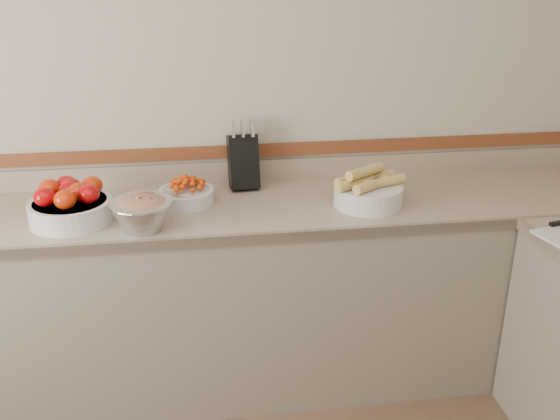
{
  "coord_description": "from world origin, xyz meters",
  "views": [
    {
      "loc": [
        0.03,
        -0.86,
        1.92
      ],
      "look_at": [
        0.35,
        1.35,
        1.0
      ],
      "focal_mm": 40.0,
      "sensor_mm": 36.0,
      "label": 1
    }
  ],
  "objects": [
    {
      "name": "back_wall",
      "position": [
        0.0,
        2.0,
        1.3
      ],
      "size": [
        4.0,
        0.0,
        4.0
      ],
      "primitive_type": "plane",
      "rotation": [
        1.57,
        0.0,
        0.0
      ],
      "color": "#ADA38F",
      "rests_on": "ground_plane"
    },
    {
      "name": "counter_back",
      "position": [
        0.0,
        1.68,
        0.45
      ],
      "size": [
        4.0,
        0.65,
        1.08
      ],
      "color": "gray",
      "rests_on": "ground_plane"
    },
    {
      "name": "knife_block",
      "position": [
        0.26,
        1.9,
        1.03
      ],
      "size": [
        0.15,
        0.17,
        0.33
      ],
      "color": "black",
      "rests_on": "counter_back"
    },
    {
      "name": "tomato_bowl",
      "position": [
        -0.48,
        1.6,
        0.97
      ],
      "size": [
        0.34,
        0.34,
        0.17
      ],
      "color": "silver",
      "rests_on": "counter_back"
    },
    {
      "name": "cherry_tomato_bowl",
      "position": [
        -0.01,
        1.73,
        0.94
      ],
      "size": [
        0.24,
        0.24,
        0.13
      ],
      "color": "silver",
      "rests_on": "counter_back"
    },
    {
      "name": "corn_bowl",
      "position": [
        0.77,
        1.59,
        0.96
      ],
      "size": [
        0.33,
        0.3,
        0.18
      ],
      "color": "silver",
      "rests_on": "counter_back"
    },
    {
      "name": "rhubarb_bowl",
      "position": [
        -0.19,
        1.47,
        0.97
      ],
      "size": [
        0.26,
        0.26,
        0.15
      ],
      "color": "#B2B2BA",
      "rests_on": "counter_back"
    }
  ]
}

